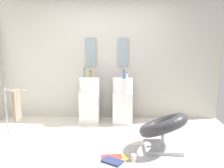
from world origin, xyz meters
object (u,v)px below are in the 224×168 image
at_px(soap_bottle_green, 84,73).
at_px(soap_bottle_blue, 124,75).
at_px(lounge_chair, 163,128).
at_px(soap_bottle_clear, 127,76).
at_px(magazine_ochre, 118,158).
at_px(magazine_navy, 112,161).
at_px(soap_bottle_amber, 90,74).
at_px(magazine_red, 112,157).
at_px(pedestal_sink_right, 123,100).
at_px(pedestal_sink_left, 90,100).
at_px(towel_rack, 15,106).
at_px(coffee_mug, 134,158).

height_order(soap_bottle_green, soap_bottle_blue, soap_bottle_green).
xyz_separation_m(lounge_chair, soap_bottle_clear, (-0.55, 1.10, 0.65)).
xyz_separation_m(magazine_ochre, magazine_navy, (-0.09, -0.10, 0.00)).
distance_m(soap_bottle_amber, soap_bottle_blue, 0.72).
xyz_separation_m(magazine_navy, soap_bottle_blue, (0.17, 1.58, 1.00)).
xyz_separation_m(lounge_chair, magazine_red, (-0.78, -0.35, -0.33)).
bearing_deg(pedestal_sink_right, magazine_red, -95.84).
distance_m(soap_bottle_green, soap_bottle_blue, 0.83).
bearing_deg(magazine_red, pedestal_sink_left, 101.03).
bearing_deg(towel_rack, pedestal_sink_right, 31.34).
bearing_deg(pedestal_sink_right, soap_bottle_blue, -81.71).
height_order(magazine_red, coffee_mug, coffee_mug).
height_order(towel_rack, coffee_mug, towel_rack).
relative_size(towel_rack, magazine_ochre, 3.29).
xyz_separation_m(magazine_red, soap_bottle_green, (-0.63, 1.65, 1.01)).
distance_m(coffee_mug, soap_bottle_clear, 1.79).
height_order(pedestal_sink_left, pedestal_sink_right, same).
relative_size(magazine_ochre, soap_bottle_amber, 2.28).
xyz_separation_m(soap_bottle_amber, soap_bottle_blue, (0.69, -0.22, 0.03)).
relative_size(soap_bottle_clear, soap_bottle_green, 0.72).
bearing_deg(pedestal_sink_right, soap_bottle_amber, 171.37).
bearing_deg(soap_bottle_clear, soap_bottle_amber, 163.28).
xyz_separation_m(soap_bottle_clear, soap_bottle_blue, (-0.06, 0.01, 0.02)).
relative_size(pedestal_sink_left, magazine_navy, 3.65).
bearing_deg(soap_bottle_blue, soap_bottle_clear, -9.19).
relative_size(magazine_ochre, soap_bottle_blue, 1.57).
relative_size(lounge_chair, soap_bottle_clear, 7.79).
bearing_deg(magazine_ochre, towel_rack, 145.12).
bearing_deg(coffee_mug, magazine_navy, -171.53).
bearing_deg(lounge_chair, soap_bottle_clear, 116.33).
height_order(magazine_red, magazine_ochre, magazine_red).
xyz_separation_m(pedestal_sink_left, magazine_navy, (0.53, -1.69, -0.45)).
distance_m(magazine_ochre, coffee_mug, 0.23).
distance_m(soap_bottle_clear, soap_bottle_blue, 0.07).
distance_m(pedestal_sink_right, magazine_ochre, 1.65).
xyz_separation_m(pedestal_sink_right, lounge_chair, (0.62, -1.23, -0.12)).
xyz_separation_m(coffee_mug, soap_bottle_clear, (-0.08, 1.52, 0.94)).
height_order(magazine_navy, coffee_mug, coffee_mug).
relative_size(pedestal_sink_left, lounge_chair, 0.95).
distance_m(pedestal_sink_left, pedestal_sink_right, 0.68).
bearing_deg(lounge_chair, soap_bottle_green, 137.51).
xyz_separation_m(magazine_ochre, soap_bottle_amber, (-0.61, 1.69, 0.97)).
relative_size(pedestal_sink_right, towel_rack, 1.09).
bearing_deg(magazine_red, towel_rack, 155.52).
relative_size(pedestal_sink_left, soap_bottle_amber, 8.17).
bearing_deg(soap_bottle_clear, magazine_red, -99.36).
distance_m(coffee_mug, soap_bottle_green, 2.19).
relative_size(pedestal_sink_left, soap_bottle_blue, 5.63).
xyz_separation_m(magazine_red, magazine_ochre, (0.10, -0.02, -0.00)).
distance_m(pedestal_sink_right, coffee_mug, 1.70).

